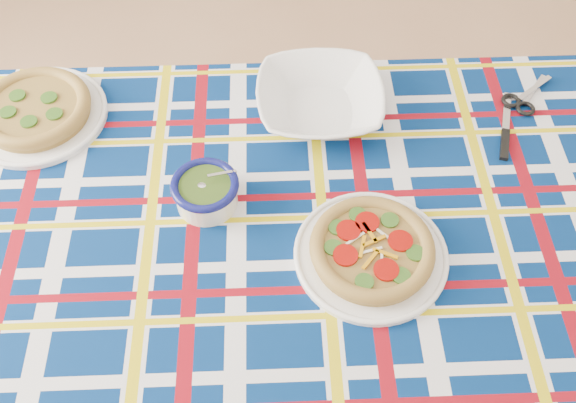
% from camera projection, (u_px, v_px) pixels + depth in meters
% --- Properties ---
extents(floor, '(4.00, 4.00, 0.00)m').
position_uv_depth(floor, '(260.00, 310.00, 1.84)').
color(floor, '#A17453').
rests_on(floor, ground).
extents(dining_table, '(1.68, 1.29, 0.70)m').
position_uv_depth(dining_table, '(281.00, 262.00, 1.20)').
color(dining_table, brown).
rests_on(dining_table, floor).
extents(tablecloth, '(1.71, 1.33, 0.10)m').
position_uv_depth(tablecloth, '(281.00, 256.00, 1.18)').
color(tablecloth, navy).
rests_on(tablecloth, dining_table).
extents(main_focaccia_plate, '(0.36, 0.36, 0.05)m').
position_uv_depth(main_focaccia_plate, '(372.00, 249.00, 1.10)').
color(main_focaccia_plate, olive).
rests_on(main_focaccia_plate, tablecloth).
extents(pesto_bowl, '(0.14, 0.14, 0.07)m').
position_uv_depth(pesto_bowl, '(206.00, 190.00, 1.17)').
color(pesto_bowl, '#243B10').
rests_on(pesto_bowl, tablecloth).
extents(serving_bowl, '(0.32, 0.32, 0.06)m').
position_uv_depth(serving_bowl, '(320.00, 101.00, 1.31)').
color(serving_bowl, white).
rests_on(serving_bowl, tablecloth).
extents(second_focaccia_plate, '(0.36, 0.36, 0.05)m').
position_uv_depth(second_focaccia_plate, '(35.00, 109.00, 1.30)').
color(second_focaccia_plate, olive).
rests_on(second_focaccia_plate, tablecloth).
extents(table_knife, '(0.02, 0.20, 0.01)m').
position_uv_depth(table_knife, '(507.00, 113.00, 1.33)').
color(table_knife, silver).
rests_on(table_knife, tablecloth).
extents(kitchen_scissors, '(0.15, 0.18, 0.01)m').
position_uv_depth(kitchen_scissors, '(534.00, 89.00, 1.37)').
color(kitchen_scissors, silver).
rests_on(kitchen_scissors, tablecloth).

